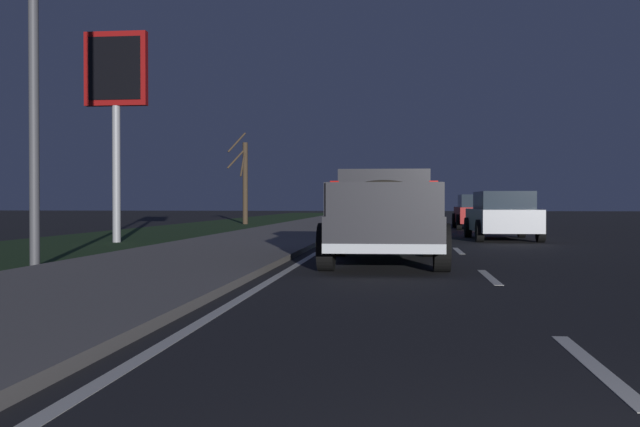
{
  "coord_description": "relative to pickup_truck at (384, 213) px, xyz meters",
  "views": [
    {
      "loc": [
        -2.05,
        1.41,
        1.2
      ],
      "look_at": [
        11.55,
        2.91,
        0.99
      ],
      "focal_mm": 41.24,
      "sensor_mm": 36.0,
      "label": 1
    }
  ],
  "objects": [
    {
      "name": "sedan_red",
      "position": [
        19.0,
        -3.75,
        -0.2
      ],
      "size": [
        4.42,
        2.05,
        1.54
      ],
      "color": "maroon",
      "rests_on": "ground"
    },
    {
      "name": "sedan_green",
      "position": [
        9.57,
        -0.09,
        -0.2
      ],
      "size": [
        4.41,
        2.03,
        1.54
      ],
      "color": "#14592D",
      "rests_on": "ground"
    },
    {
      "name": "sedan_silver",
      "position": [
        9.32,
        -3.56,
        -0.2
      ],
      "size": [
        4.45,
        2.1,
        1.54
      ],
      "color": "#B2B5BA",
      "rests_on": "ground"
    },
    {
      "name": "sidewalk_shoulder",
      "position": [
        14.43,
        3.95,
        -0.92
      ],
      "size": [
        108.0,
        4.0,
        0.12
      ],
      "primitive_type": "cube",
      "color": "slate",
      "rests_on": "ground"
    },
    {
      "name": "lane_markings",
      "position": [
        16.27,
        0.8,
        -0.98
      ],
      "size": [
        108.0,
        3.54,
        0.01
      ],
      "color": "silver",
      "rests_on": "ground"
    },
    {
      "name": "bare_tree_far",
      "position": [
        24.79,
        8.17,
        1.43
      ],
      "size": [
        1.03,
        1.07,
        5.02
      ],
      "color": "#423323",
      "rests_on": "ground"
    },
    {
      "name": "gas_price_sign",
      "position": [
        6.5,
        8.12,
        3.7
      ],
      "size": [
        0.27,
        1.9,
        6.28
      ],
      "color": "#99999E",
      "rests_on": "ground"
    },
    {
      "name": "sedan_black",
      "position": [
        22.16,
        0.24,
        -0.2
      ],
      "size": [
        4.41,
        2.04,
        1.54
      ],
      "color": "black",
      "rests_on": "ground"
    },
    {
      "name": "pickup_truck",
      "position": [
        0.0,
        0.0,
        0.0
      ],
      "size": [
        5.46,
        2.36,
        1.87
      ],
      "color": "#232328",
      "rests_on": "ground"
    },
    {
      "name": "ground",
      "position": [
        14.43,
        -1.75,
        -0.98
      ],
      "size": [
        144.0,
        144.0,
        0.0
      ],
      "primitive_type": "plane",
      "color": "black"
    },
    {
      "name": "grass_verge",
      "position": [
        14.43,
        8.95,
        -0.98
      ],
      "size": [
        108.0,
        6.0,
        0.01
      ],
      "primitive_type": "cube",
      "color": "#1E3819",
      "rests_on": "ground"
    }
  ]
}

